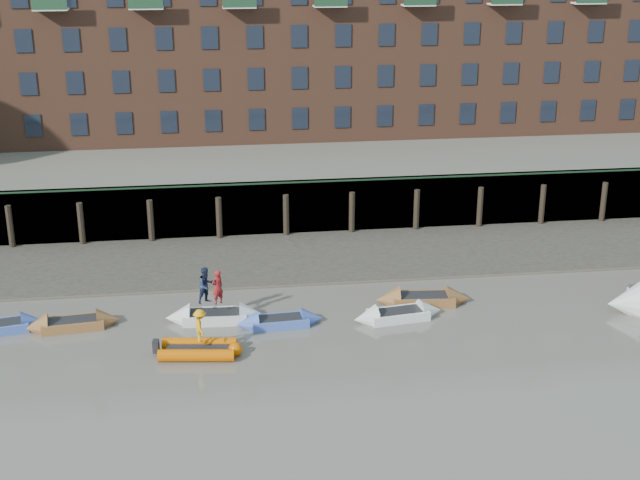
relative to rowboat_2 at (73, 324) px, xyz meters
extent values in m
plane|color=#645E55|center=(9.15, -10.26, -0.23)|extent=(220.00, 220.00, 0.00)
cube|color=#3D382F|center=(9.15, 7.74, -0.23)|extent=(110.00, 8.00, 0.50)
cube|color=#4C4336|center=(9.15, 4.34, -0.23)|extent=(110.00, 1.60, 0.10)
cube|color=#2D2A26|center=(9.15, 12.14, 1.37)|extent=(110.00, 0.80, 3.20)
cylinder|color=black|center=(-4.85, 11.49, 1.07)|extent=(0.36, 0.36, 2.60)
cylinder|color=black|center=(-0.85, 11.49, 1.07)|extent=(0.36, 0.36, 2.60)
cylinder|color=black|center=(3.15, 11.49, 1.07)|extent=(0.36, 0.36, 2.60)
cylinder|color=black|center=(7.15, 11.49, 1.07)|extent=(0.36, 0.36, 2.60)
cylinder|color=black|center=(11.15, 11.49, 1.07)|extent=(0.36, 0.36, 2.60)
cylinder|color=black|center=(15.15, 11.49, 1.07)|extent=(0.36, 0.36, 2.60)
cylinder|color=black|center=(19.15, 11.49, 1.07)|extent=(0.36, 0.36, 2.60)
cylinder|color=black|center=(23.15, 11.49, 1.07)|extent=(0.36, 0.36, 2.60)
cylinder|color=black|center=(27.15, 11.49, 1.07)|extent=(0.36, 0.36, 2.60)
cylinder|color=black|center=(31.15, 11.49, 1.07)|extent=(0.36, 0.36, 2.60)
cube|color=#264C2D|center=(9.15, 11.84, 3.02)|extent=(110.00, 0.06, 0.10)
cube|color=#5E594D|center=(9.15, 25.74, 1.37)|extent=(110.00, 28.00, 3.20)
cube|color=brown|center=(9.15, 26.74, 8.97)|extent=(80.00, 10.00, 12.00)
cube|color=black|center=(-4.85, 21.72, 4.77)|extent=(1.10, 0.12, 1.50)
cube|color=black|center=(-1.85, 21.72, 4.77)|extent=(1.10, 0.12, 1.50)
cube|color=black|center=(1.15, 21.72, 4.77)|extent=(1.10, 0.12, 1.50)
cube|color=black|center=(4.15, 21.72, 4.77)|extent=(1.10, 0.12, 1.50)
cube|color=black|center=(7.15, 21.72, 4.77)|extent=(1.10, 0.12, 1.50)
cube|color=black|center=(10.15, 21.72, 4.77)|extent=(1.10, 0.12, 1.50)
cube|color=black|center=(13.15, 21.72, 4.77)|extent=(1.10, 0.12, 1.50)
cube|color=black|center=(16.15, 21.72, 4.77)|extent=(1.10, 0.12, 1.50)
cube|color=black|center=(19.15, 21.72, 4.77)|extent=(1.10, 0.12, 1.50)
cube|color=black|center=(22.15, 21.72, 4.77)|extent=(1.10, 0.12, 1.50)
cube|color=black|center=(25.15, 21.72, 4.77)|extent=(1.10, 0.12, 1.50)
cube|color=black|center=(28.15, 21.72, 4.77)|extent=(1.10, 0.12, 1.50)
cube|color=black|center=(31.15, 21.72, 4.77)|extent=(1.10, 0.12, 1.50)
cube|color=black|center=(34.15, 21.72, 4.77)|extent=(1.10, 0.12, 1.50)
cube|color=black|center=(37.15, 21.72, 4.77)|extent=(1.10, 0.12, 1.50)
cube|color=black|center=(-4.85, 21.72, 7.57)|extent=(1.10, 0.12, 1.50)
cube|color=black|center=(-1.85, 21.72, 7.57)|extent=(1.10, 0.12, 1.50)
cube|color=black|center=(1.15, 21.72, 7.57)|extent=(1.10, 0.12, 1.50)
cube|color=black|center=(4.15, 21.72, 7.57)|extent=(1.10, 0.12, 1.50)
cube|color=black|center=(7.15, 21.72, 7.57)|extent=(1.10, 0.12, 1.50)
cube|color=black|center=(10.15, 21.72, 7.57)|extent=(1.10, 0.12, 1.50)
cube|color=black|center=(13.15, 21.72, 7.57)|extent=(1.10, 0.12, 1.50)
cube|color=black|center=(16.15, 21.72, 7.57)|extent=(1.10, 0.12, 1.50)
cube|color=black|center=(19.15, 21.72, 7.57)|extent=(1.10, 0.12, 1.50)
cube|color=black|center=(22.15, 21.72, 7.57)|extent=(1.10, 0.12, 1.50)
cube|color=black|center=(25.15, 21.72, 7.57)|extent=(1.10, 0.12, 1.50)
cube|color=black|center=(28.15, 21.72, 7.57)|extent=(1.10, 0.12, 1.50)
cube|color=black|center=(31.15, 21.72, 7.57)|extent=(1.10, 0.12, 1.50)
cube|color=black|center=(34.15, 21.72, 7.57)|extent=(1.10, 0.12, 1.50)
cube|color=black|center=(37.15, 21.72, 7.57)|extent=(1.10, 0.12, 1.50)
cube|color=black|center=(-4.85, 21.72, 10.37)|extent=(1.10, 0.12, 1.50)
cube|color=black|center=(-1.85, 21.72, 10.37)|extent=(1.10, 0.12, 1.50)
cube|color=black|center=(1.15, 21.72, 10.37)|extent=(1.10, 0.12, 1.50)
cube|color=black|center=(4.15, 21.72, 10.37)|extent=(1.10, 0.12, 1.50)
cube|color=black|center=(7.15, 21.72, 10.37)|extent=(1.10, 0.12, 1.50)
cube|color=black|center=(10.15, 21.72, 10.37)|extent=(1.10, 0.12, 1.50)
cube|color=black|center=(13.15, 21.72, 10.37)|extent=(1.10, 0.12, 1.50)
cube|color=black|center=(16.15, 21.72, 10.37)|extent=(1.10, 0.12, 1.50)
cube|color=black|center=(19.15, 21.72, 10.37)|extent=(1.10, 0.12, 1.50)
cube|color=black|center=(22.15, 21.72, 10.37)|extent=(1.10, 0.12, 1.50)
cube|color=black|center=(25.15, 21.72, 10.37)|extent=(1.10, 0.12, 1.50)
cube|color=black|center=(28.15, 21.72, 10.37)|extent=(1.10, 0.12, 1.50)
cube|color=black|center=(31.15, 21.72, 10.37)|extent=(1.10, 0.12, 1.50)
cube|color=black|center=(34.15, 21.72, 10.37)|extent=(1.10, 0.12, 1.50)
cube|color=black|center=(37.15, 21.72, 10.37)|extent=(1.10, 0.12, 1.50)
cone|color=#3F5CB2|center=(-1.85, 0.39, -0.01)|extent=(1.31, 1.45, 1.25)
cube|color=brown|center=(0.00, 0.00, -0.01)|extent=(2.94, 1.58, 0.44)
cone|color=brown|center=(1.63, 0.18, -0.01)|extent=(1.23, 1.39, 1.27)
cone|color=brown|center=(-1.63, -0.18, -0.01)|extent=(1.23, 1.39, 1.27)
cube|color=black|center=(0.00, 0.00, 0.20)|extent=(2.44, 1.21, 0.06)
cube|color=silver|center=(6.62, -0.09, 0.01)|extent=(3.07, 1.51, 0.47)
cone|color=silver|center=(8.37, -0.19, 0.01)|extent=(1.24, 1.42, 1.36)
cone|color=silver|center=(4.86, 0.00, 0.01)|extent=(1.24, 1.42, 1.36)
cube|color=black|center=(6.62, -0.09, 0.22)|extent=(2.56, 1.15, 0.06)
cube|color=#3F5CB2|center=(9.63, -1.00, -0.02)|extent=(2.73, 1.37, 0.41)
cone|color=#3F5CB2|center=(11.17, -0.90, -0.02)|extent=(1.11, 1.26, 1.20)
cone|color=#3F5CB2|center=(8.08, -1.10, -0.02)|extent=(1.11, 1.26, 1.20)
cube|color=black|center=(9.63, -1.00, 0.17)|extent=(2.27, 1.04, 0.06)
cube|color=silver|center=(15.30, -1.03, 0.00)|extent=(3.00, 1.67, 0.44)
cone|color=silver|center=(16.95, -0.79, 0.00)|extent=(1.28, 1.43, 1.28)
cone|color=silver|center=(13.66, -1.26, 0.00)|extent=(1.28, 1.43, 1.28)
cube|color=black|center=(15.30, -1.03, 0.20)|extent=(2.48, 1.29, 0.06)
cube|color=brown|center=(16.92, 0.59, 0.01)|extent=(3.15, 1.63, 0.48)
cone|color=brown|center=(18.69, 0.43, 0.01)|extent=(1.30, 1.47, 1.37)
cone|color=brown|center=(15.16, 0.75, 0.01)|extent=(1.30, 1.47, 1.37)
cube|color=black|center=(16.92, 0.59, 0.23)|extent=(2.62, 1.25, 0.06)
cylinder|color=#C95600|center=(5.87, -2.96, 0.05)|extent=(3.34, 0.96, 0.54)
cylinder|color=#C95600|center=(5.72, -4.10, 0.05)|extent=(3.34, 0.96, 0.54)
sphere|color=#C95600|center=(7.42, -3.74, 0.05)|extent=(0.63, 0.63, 0.63)
cube|color=black|center=(5.79, -3.53, 0.05)|extent=(2.84, 1.29, 0.19)
cone|color=silver|center=(26.43, -1.77, 0.28)|extent=(1.98, 2.32, 2.24)
imported|color=maroon|center=(6.79, -0.14, 1.54)|extent=(0.74, 0.69, 1.70)
imported|color=#19233F|center=(6.26, 0.05, 1.58)|extent=(1.09, 1.03, 1.78)
imported|color=orange|center=(5.94, -3.49, 1.14)|extent=(0.74, 1.09, 1.56)
camera|label=1|loc=(6.48, -39.00, 17.82)|focal=50.00mm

